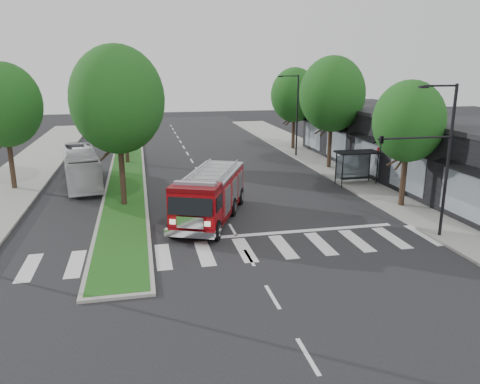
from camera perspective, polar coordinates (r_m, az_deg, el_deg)
The scene contains 16 objects.
ground at distance 26.10m, azimuth -0.89°, elevation -4.65°, with size 140.00×140.00×0.00m, color black.
sidewalk_right at distance 39.21m, azimuth 14.33°, elevation 1.75°, with size 5.00×80.00×0.15m, color gray.
sidewalk_left at distance 36.51m, azimuth -27.21°, elevation -0.46°, with size 5.00×80.00×0.15m, color gray.
median at distance 43.01m, azimuth -13.57°, elevation 2.96°, with size 3.00×50.00×0.15m.
storefront_row at distance 40.95m, azimuth 20.23°, elevation 5.30°, with size 8.00×30.00×5.00m, color black.
bus_shelter at distance 36.62m, azimuth 13.97°, elevation 3.99°, with size 3.20×1.60×2.61m.
tree_right_near at distance 30.94m, azimuth 19.87°, elevation 8.08°, with size 4.40×4.40×8.05m.
tree_right_mid at distance 41.49m, azimuth 11.17°, elevation 11.61°, with size 5.60×5.60×9.72m.
tree_right_far at distance 50.86m, azimuth 6.64°, elevation 11.65°, with size 5.00×5.00×8.73m.
tree_median_near at distance 30.18m, azimuth -14.73°, elevation 10.81°, with size 5.80×5.80×10.16m.
tree_median_far at distance 44.17m, azimuth -14.04°, elevation 11.65°, with size 5.60×5.60×9.72m.
tree_left_mid at distance 37.34m, azimuth -26.83°, elevation 9.44°, with size 5.20×5.20×9.16m.
streetlight_right_near at distance 25.47m, azimuth 22.53°, elevation 4.57°, with size 4.08×0.22×8.00m.
streetlight_right_far at distance 46.82m, azimuth 6.82°, elevation 9.69°, with size 2.11×0.20×8.00m.
fire_engine at distance 27.55m, azimuth -3.69°, elevation -0.43°, with size 5.76×9.06×3.03m.
city_bus at distance 37.81m, azimuth -18.79°, elevation 2.93°, with size 2.30×9.81×2.73m, color silver.
Camera 1 is at (-4.79, -24.09, 8.83)m, focal length 35.00 mm.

